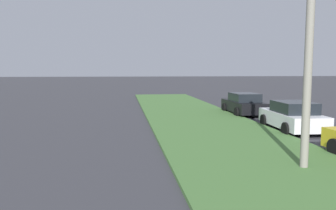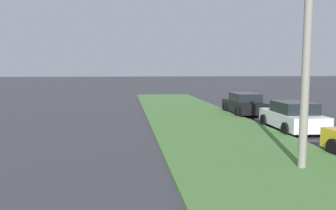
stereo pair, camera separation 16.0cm
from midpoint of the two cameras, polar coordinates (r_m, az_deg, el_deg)
name	(u,v)px [view 1 (the left image)]	position (r m, az deg, el deg)	size (l,w,h in m)	color
grass_median	(272,169)	(10.65, 16.96, -10.43)	(60.00, 6.00, 0.12)	#477238
parked_car_white	(292,116)	(17.69, 20.27, -1.85)	(4.38, 2.17, 1.47)	silver
parked_car_black	(244,104)	(23.15, 12.61, 0.16)	(4.31, 2.03, 1.47)	black
streetlight	(322,23)	(10.81, 24.49, 12.71)	(0.57, 2.87, 7.50)	gray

